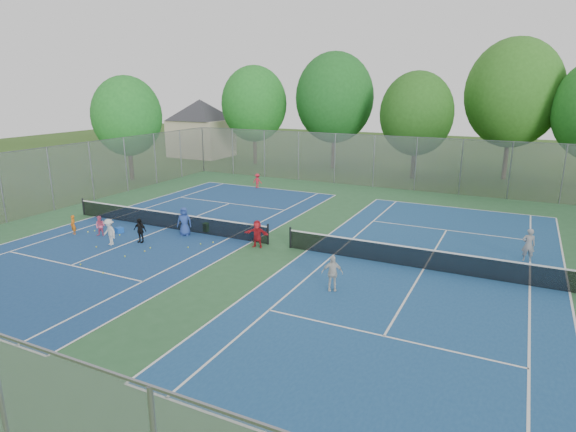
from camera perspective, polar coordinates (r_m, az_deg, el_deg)
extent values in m
plane|color=#2A4A17|center=(23.71, -1.07, -3.60)|extent=(120.00, 120.00, 0.00)
cube|color=#2C5E35|center=(23.71, -1.07, -3.59)|extent=(32.00, 32.00, 0.01)
cube|color=navy|center=(27.48, -14.17, -1.39)|extent=(10.97, 23.77, 0.01)
cube|color=navy|center=(21.62, 15.78, -6.06)|extent=(10.97, 23.77, 0.01)
cube|color=black|center=(27.36, -14.23, -0.51)|extent=(12.87, 0.10, 0.91)
cube|color=black|center=(21.46, 15.86, -4.97)|extent=(12.87, 0.10, 0.91)
cube|color=gray|center=(37.82, 10.12, 6.39)|extent=(32.00, 0.10, 4.00)
cube|color=gray|center=(33.48, -26.32, 3.92)|extent=(0.10, 32.00, 4.00)
cube|color=#B7A88C|center=(54.83, -10.24, 9.06)|extent=(6.00, 5.00, 4.00)
pyramid|color=#2D2D33|center=(54.55, -10.45, 13.45)|extent=(11.03, 11.03, 2.20)
cylinder|color=#443326|center=(48.83, -3.94, 8.24)|extent=(0.36, 0.36, 3.50)
ellipsoid|color=#1E6A20|center=(48.51, -4.03, 13.11)|extent=(6.40, 6.40, 7.36)
cylinder|color=#443326|center=(46.29, 5.38, 8.05)|extent=(0.36, 0.36, 3.85)
ellipsoid|color=#18551C|center=(45.95, 5.53, 13.78)|extent=(7.20, 7.20, 8.28)
cylinder|color=#443326|center=(42.22, 14.64, 6.45)|extent=(0.36, 0.36, 3.15)
ellipsoid|color=#245719|center=(41.84, 14.99, 11.63)|extent=(6.00, 6.00, 6.90)
cylinder|color=#443326|center=(44.32, 24.43, 6.67)|extent=(0.36, 0.36, 4.20)
ellipsoid|color=#2A5E1B|center=(43.98, 25.15, 13.05)|extent=(7.60, 7.60, 8.74)
cylinder|color=#443326|center=(42.32, -18.13, 6.21)|extent=(0.36, 0.36, 3.15)
ellipsoid|color=#1E6B22|center=(41.96, -18.55, 11.17)|extent=(5.60, 5.60, 6.44)
cube|color=#174FB3|center=(27.32, -19.36, -1.60)|extent=(0.44, 0.44, 0.30)
cube|color=green|center=(26.33, -9.71, -1.34)|extent=(0.25, 0.25, 0.49)
imported|color=#D56214|center=(27.83, -24.11, -0.97)|extent=(0.44, 0.35, 1.05)
imported|color=#DD557A|center=(26.99, -21.36, -1.13)|extent=(0.62, 0.55, 1.08)
imported|color=beige|center=(25.27, -20.40, -1.80)|extent=(0.95, 0.67, 1.34)
imported|color=black|center=(25.19, -17.14, -1.65)|extent=(0.76, 0.36, 1.27)
imported|color=navy|center=(25.77, -12.19, -0.63)|extent=(0.88, 0.75, 1.53)
imported|color=red|center=(23.41, -3.68, -2.14)|extent=(1.30, 0.55, 1.36)
imported|color=red|center=(37.11, -3.65, 4.18)|extent=(0.74, 0.44, 1.12)
imported|color=gray|center=(24.01, 26.60, -3.10)|extent=(0.61, 0.46, 1.54)
imported|color=silver|center=(18.59, 5.26, -6.77)|extent=(0.90, 0.65, 1.42)
sphere|color=#B5CE30|center=(23.09, -23.38, -5.35)|extent=(0.07, 0.07, 0.07)
sphere|color=#D3EF37|center=(28.06, -21.95, -1.66)|extent=(0.07, 0.07, 0.07)
sphere|color=#CFD331|center=(24.43, -8.87, -3.13)|extent=(0.07, 0.07, 0.07)
sphere|color=gold|center=(25.26, -21.77, -3.45)|extent=(0.07, 0.07, 0.07)
sphere|color=gold|center=(23.88, -16.62, -4.04)|extent=(0.07, 0.07, 0.07)
sphere|color=#BAE234|center=(24.27, -16.01, -3.69)|extent=(0.07, 0.07, 0.07)
sphere|color=#ABCC2F|center=(24.28, -10.33, -3.31)|extent=(0.07, 0.07, 0.07)
sphere|color=#A9CB2F|center=(23.90, -11.76, -3.70)|extent=(0.07, 0.07, 0.07)
sphere|color=#BEDD33|center=(23.45, -18.77, -4.58)|extent=(0.07, 0.07, 0.07)
sphere|color=#C6E134|center=(26.81, -19.32, -2.17)|extent=(0.07, 0.07, 0.07)
sphere|color=yellow|center=(27.98, -22.63, -1.78)|extent=(0.07, 0.07, 0.07)
sphere|color=#C6DC33|center=(21.73, -21.06, -6.36)|extent=(0.07, 0.07, 0.07)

